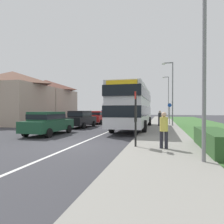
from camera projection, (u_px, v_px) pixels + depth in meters
The scene contains 17 objects.
ground_plane at pixel (75, 145), 9.47m from camera, with size 120.00×120.00×0.00m, color #38383D.
lane_marking_centre at pixel (114, 129), 17.22m from camera, with size 0.14×60.00×0.01m, color silver.
pavement_near_side at pixel (162, 133), 14.24m from camera, with size 3.20×68.00×0.12m, color gray.
roadside_hedge at pixel (216, 142), 7.87m from camera, with size 1.10×4.00×0.90m, color #2D5128.
double_decker_bus at pixel (133, 106), 17.32m from camera, with size 2.80×10.88×3.70m.
parked_car_dark_green at pixel (48, 122), 13.49m from camera, with size 1.92×4.33×1.62m.
parked_car_black at pixel (81, 118), 19.05m from camera, with size 1.88×4.41×1.66m.
parked_car_red at pixel (97, 117), 24.26m from camera, with size 1.89×4.06×1.61m.
parked_car_blue at pixel (108, 115), 29.23m from camera, with size 1.93×3.91×1.71m.
pedestrian_at_stop at pixel (164, 128), 8.12m from camera, with size 0.34×0.34×1.67m.
pedestrian_walking_away at pixel (160, 117), 19.58m from camera, with size 0.34×0.34×1.67m.
bus_stop_sign at pixel (136, 115), 8.56m from camera, with size 0.09×0.52×2.60m.
cycle_route_sign at pixel (170, 113), 22.18m from camera, with size 0.44×0.08×2.52m.
street_lamp_near at pixel (200, 45), 6.04m from camera, with size 1.14×0.20×6.53m.
street_lamp_mid at pixel (171, 89), 19.85m from camera, with size 1.14×0.20×6.68m.
street_lamp_far at pixel (168, 95), 35.41m from camera, with size 1.14×0.20×7.86m.
house_terrace_far_side at pixel (31, 99), 26.09m from camera, with size 7.43×13.40×6.34m.
Camera 1 is at (4.10, -8.71, 1.76)m, focal length 30.80 mm.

